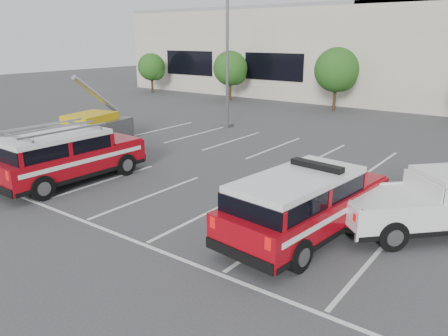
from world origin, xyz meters
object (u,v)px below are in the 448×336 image
object	(u,v)px
tree_left	(231,69)
utility_rig	(88,131)
tree_mid_left	(338,71)
white_pickup	(438,208)
convention_building	(441,47)
tree_far_left	(152,68)
light_pole_left	(227,43)
fire_chief_suv	(305,208)
ladder_suv	(67,160)

from	to	relation	value
tree_left	utility_rig	size ratio (longest dim) A/B	0.92
tree_mid_left	white_pickup	distance (m)	22.21
white_pickup	tree_left	bearing A→B (deg)	-178.04
convention_building	white_pickup	xyz separation A→B (m)	(6.13, -28.85, -3.99)
tree_far_left	light_pole_left	distance (m)	19.85
convention_building	fire_chief_suv	bearing A→B (deg)	-84.31
light_pole_left	utility_rig	size ratio (longest dim) A/B	2.13
tree_left	ladder_suv	bearing A→B (deg)	-69.69
tree_left	fire_chief_suv	world-z (taller)	tree_left
convention_building	tree_left	bearing A→B (deg)	-146.95
tree_far_left	white_pickup	xyz separation A→B (m)	(31.22, -19.03, -1.78)
convention_building	tree_far_left	size ratio (longest dim) A/B	15.04
utility_rig	light_pole_left	bearing A→B (deg)	58.59
utility_rig	ladder_suv	bearing A→B (deg)	-54.18
fire_chief_suv	ladder_suv	size ratio (longest dim) A/B	1.05
light_pole_left	ladder_suv	world-z (taller)	light_pole_left
convention_building	tree_far_left	xyz separation A→B (m)	(-25.09, -9.82, -2.22)
tree_far_left	tree_left	bearing A→B (deg)	0.00
convention_building	tree_far_left	world-z (taller)	convention_building
ladder_suv	convention_building	bearing A→B (deg)	79.78
light_pole_left	tree_far_left	bearing A→B (deg)	149.29
utility_rig	tree_left	bearing A→B (deg)	91.01
tree_mid_left	ladder_suv	world-z (taller)	tree_mid_left
ladder_suv	utility_rig	bearing A→B (deg)	137.61
tree_mid_left	light_pole_left	size ratio (longest dim) A/B	0.47
convention_building	utility_rig	world-z (taller)	convention_building
tree_mid_left	ladder_suv	xyz separation A→B (m)	(-1.55, -22.84, -2.12)
ladder_suv	utility_rig	distance (m)	6.51
tree_far_left	fire_chief_suv	distance (m)	35.65
fire_chief_suv	light_pole_left	bearing A→B (deg)	140.50
tree_left	tree_mid_left	distance (m)	10.00
white_pickup	utility_rig	bearing A→B (deg)	-138.41
convention_building	fire_chief_suv	world-z (taller)	convention_building
light_pole_left	fire_chief_suv	bearing A→B (deg)	-45.84
white_pickup	utility_rig	distance (m)	17.49
tree_far_left	tree_mid_left	world-z (taller)	tree_mid_left
fire_chief_suv	tree_mid_left	bearing A→B (deg)	117.11
tree_left	white_pickup	world-z (taller)	tree_left
convention_building	ladder_suv	world-z (taller)	convention_building
tree_left	tree_far_left	bearing A→B (deg)	-180.00
light_pole_left	tree_left	bearing A→B (deg)	124.52
tree_left	ladder_suv	distance (m)	24.42
convention_building	white_pickup	bearing A→B (deg)	-78.01
light_pole_left	white_pickup	world-z (taller)	light_pole_left
tree_mid_left	utility_rig	distance (m)	19.52
tree_mid_left	white_pickup	size ratio (longest dim) A/B	0.85
white_pickup	tree_far_left	bearing A→B (deg)	-167.52
ladder_suv	utility_rig	size ratio (longest dim) A/B	1.23
fire_chief_suv	utility_rig	bearing A→B (deg)	173.29
tree_mid_left	ladder_suv	size ratio (longest dim) A/B	0.82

